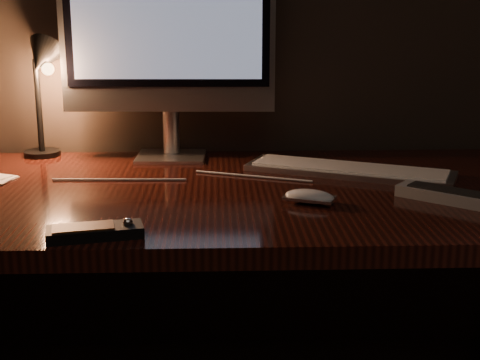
{
  "coord_description": "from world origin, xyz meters",
  "views": [
    {
      "loc": [
        -0.06,
        0.47,
        1.13
      ],
      "look_at": [
        -0.01,
        1.73,
        0.8
      ],
      "focal_mm": 50.0,
      "sensor_mm": 36.0,
      "label": 1
    }
  ],
  "objects_px": {
    "mouse": "(309,198)",
    "monitor": "(167,27)",
    "desk_lamp": "(42,75)",
    "media_remote": "(95,231)",
    "desk": "(243,233)",
    "tv_remote": "(454,196)",
    "keyboard": "(349,170)"
  },
  "relations": [
    {
      "from": "keyboard",
      "to": "media_remote",
      "type": "relative_size",
      "value": 2.84
    },
    {
      "from": "monitor",
      "to": "media_remote",
      "type": "relative_size",
      "value": 3.3
    },
    {
      "from": "desk",
      "to": "tv_remote",
      "type": "xyz_separation_m",
      "value": [
        0.41,
        -0.2,
        0.14
      ]
    },
    {
      "from": "monitor",
      "to": "tv_remote",
      "type": "height_order",
      "value": "monitor"
    },
    {
      "from": "tv_remote",
      "to": "desk_lamp",
      "type": "xyz_separation_m",
      "value": [
        -0.91,
        0.44,
        0.2
      ]
    },
    {
      "from": "keyboard",
      "to": "mouse",
      "type": "height_order",
      "value": "mouse"
    },
    {
      "from": "tv_remote",
      "to": "desk_lamp",
      "type": "height_order",
      "value": "desk_lamp"
    },
    {
      "from": "keyboard",
      "to": "desk_lamp",
      "type": "xyz_separation_m",
      "value": [
        -0.74,
        0.19,
        0.2
      ]
    },
    {
      "from": "media_remote",
      "to": "tv_remote",
      "type": "xyz_separation_m",
      "value": [
        0.68,
        0.18,
        0.0
      ]
    },
    {
      "from": "tv_remote",
      "to": "desk_lamp",
      "type": "relative_size",
      "value": 0.67
    },
    {
      "from": "keyboard",
      "to": "mouse",
      "type": "xyz_separation_m",
      "value": [
        -0.13,
        -0.24,
        0.0
      ]
    },
    {
      "from": "media_remote",
      "to": "desk_lamp",
      "type": "relative_size",
      "value": 0.53
    },
    {
      "from": "media_remote",
      "to": "desk",
      "type": "bearing_deg",
      "value": 43.09
    },
    {
      "from": "desk",
      "to": "keyboard",
      "type": "height_order",
      "value": "keyboard"
    },
    {
      "from": "desk",
      "to": "desk_lamp",
      "type": "bearing_deg",
      "value": 154.42
    },
    {
      "from": "keyboard",
      "to": "tv_remote",
      "type": "height_order",
      "value": "tv_remote"
    },
    {
      "from": "keyboard",
      "to": "desk",
      "type": "bearing_deg",
      "value": -145.74
    },
    {
      "from": "keyboard",
      "to": "tv_remote",
      "type": "bearing_deg",
      "value": -32.52
    },
    {
      "from": "tv_remote",
      "to": "media_remote",
      "type": "bearing_deg",
      "value": -124.59
    },
    {
      "from": "desk",
      "to": "mouse",
      "type": "distance_m",
      "value": 0.27
    },
    {
      "from": "mouse",
      "to": "tv_remote",
      "type": "relative_size",
      "value": 0.47
    },
    {
      "from": "desk_lamp",
      "to": "keyboard",
      "type": "bearing_deg",
      "value": -21.37
    },
    {
      "from": "mouse",
      "to": "desk_lamp",
      "type": "bearing_deg",
      "value": 168.45
    },
    {
      "from": "desk_lamp",
      "to": "media_remote",
      "type": "bearing_deg",
      "value": -76.72
    },
    {
      "from": "monitor",
      "to": "mouse",
      "type": "distance_m",
      "value": 0.61
    },
    {
      "from": "monitor",
      "to": "mouse",
      "type": "height_order",
      "value": "monitor"
    },
    {
      "from": "mouse",
      "to": "desk_lamp",
      "type": "distance_m",
      "value": 0.78
    },
    {
      "from": "tv_remote",
      "to": "monitor",
      "type": "bearing_deg",
      "value": -175.62
    },
    {
      "from": "monitor",
      "to": "desk_lamp",
      "type": "xyz_separation_m",
      "value": [
        -0.32,
        0.01,
        -0.12
      ]
    },
    {
      "from": "desk",
      "to": "monitor",
      "type": "distance_m",
      "value": 0.54
    },
    {
      "from": "mouse",
      "to": "tv_remote",
      "type": "bearing_deg",
      "value": 21.7
    },
    {
      "from": "mouse",
      "to": "monitor",
      "type": "bearing_deg",
      "value": 149.14
    }
  ]
}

